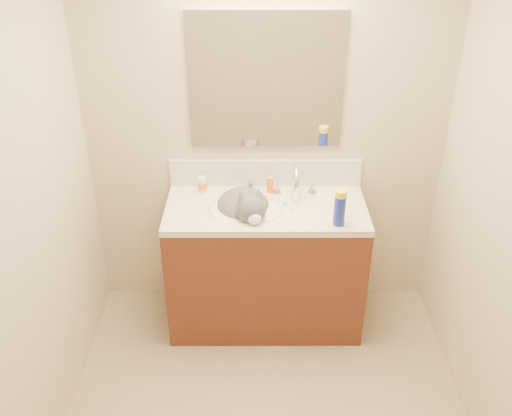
{
  "coord_description": "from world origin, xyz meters",
  "views": [
    {
      "loc": [
        -0.06,
        -1.95,
        2.58
      ],
      "look_at": [
        -0.06,
        0.92,
        0.88
      ],
      "focal_mm": 40.0,
      "sensor_mm": 36.0,
      "label": 1
    }
  ],
  "objects_px": {
    "vanity_cabinet": "(265,268)",
    "amber_bottle": "(270,185)",
    "cat": "(245,209)",
    "spray_can": "(339,211)",
    "pill_bottle": "(203,184)",
    "silver_jar": "(251,186)",
    "basin": "(246,219)",
    "faucet": "(295,183)"
  },
  "relations": [
    {
      "from": "faucet",
      "to": "pill_bottle",
      "type": "distance_m",
      "value": 0.57
    },
    {
      "from": "pill_bottle",
      "to": "silver_jar",
      "type": "xyz_separation_m",
      "value": [
        0.3,
        0.02,
        -0.02
      ]
    },
    {
      "from": "silver_jar",
      "to": "amber_bottle",
      "type": "bearing_deg",
      "value": -15.22
    },
    {
      "from": "spray_can",
      "to": "pill_bottle",
      "type": "bearing_deg",
      "value": 154.1
    },
    {
      "from": "pill_bottle",
      "to": "spray_can",
      "type": "xyz_separation_m",
      "value": [
        0.8,
        -0.39,
        0.04
      ]
    },
    {
      "from": "basin",
      "to": "amber_bottle",
      "type": "xyz_separation_m",
      "value": [
        0.15,
        0.21,
        0.12
      ]
    },
    {
      "from": "cat",
      "to": "pill_bottle",
      "type": "distance_m",
      "value": 0.33
    },
    {
      "from": "vanity_cabinet",
      "to": "silver_jar",
      "type": "xyz_separation_m",
      "value": [
        -0.09,
        0.21,
        0.48
      ]
    },
    {
      "from": "pill_bottle",
      "to": "amber_bottle",
      "type": "relative_size",
      "value": 0.97
    },
    {
      "from": "faucet",
      "to": "cat",
      "type": "height_order",
      "value": "faucet"
    },
    {
      "from": "vanity_cabinet",
      "to": "basin",
      "type": "height_order",
      "value": "basin"
    },
    {
      "from": "cat",
      "to": "pill_bottle",
      "type": "bearing_deg",
      "value": 126.91
    },
    {
      "from": "cat",
      "to": "silver_jar",
      "type": "bearing_deg",
      "value": 63.54
    },
    {
      "from": "faucet",
      "to": "amber_bottle",
      "type": "height_order",
      "value": "faucet"
    },
    {
      "from": "faucet",
      "to": "amber_bottle",
      "type": "relative_size",
      "value": 2.8
    },
    {
      "from": "pill_bottle",
      "to": "cat",
      "type": "bearing_deg",
      "value": -36.07
    },
    {
      "from": "cat",
      "to": "spray_can",
      "type": "relative_size",
      "value": 2.79
    },
    {
      "from": "basin",
      "to": "spray_can",
      "type": "height_order",
      "value": "spray_can"
    },
    {
      "from": "vanity_cabinet",
      "to": "amber_bottle",
      "type": "bearing_deg",
      "value": 81.69
    },
    {
      "from": "cat",
      "to": "silver_jar",
      "type": "xyz_separation_m",
      "value": [
        0.04,
        0.22,
        0.04
      ]
    },
    {
      "from": "silver_jar",
      "to": "spray_can",
      "type": "xyz_separation_m",
      "value": [
        0.5,
        -0.41,
        0.06
      ]
    },
    {
      "from": "cat",
      "to": "silver_jar",
      "type": "height_order",
      "value": "cat"
    },
    {
      "from": "vanity_cabinet",
      "to": "pill_bottle",
      "type": "xyz_separation_m",
      "value": [
        -0.39,
        0.19,
        0.5
      ]
    },
    {
      "from": "cat",
      "to": "silver_jar",
      "type": "distance_m",
      "value": 0.23
    },
    {
      "from": "silver_jar",
      "to": "amber_bottle",
      "type": "xyz_separation_m",
      "value": [
        0.12,
        -0.03,
        0.02
      ]
    },
    {
      "from": "faucet",
      "to": "basin",
      "type": "bearing_deg",
      "value": -150.88
    },
    {
      "from": "cat",
      "to": "basin",
      "type": "bearing_deg",
      "value": -94.32
    },
    {
      "from": "basin",
      "to": "amber_bottle",
      "type": "distance_m",
      "value": 0.28
    },
    {
      "from": "cat",
      "to": "amber_bottle",
      "type": "relative_size",
      "value": 4.95
    },
    {
      "from": "amber_bottle",
      "to": "spray_can",
      "type": "bearing_deg",
      "value": -45.04
    },
    {
      "from": "vanity_cabinet",
      "to": "cat",
      "type": "relative_size",
      "value": 2.42
    },
    {
      "from": "faucet",
      "to": "cat",
      "type": "bearing_deg",
      "value": -155.25
    },
    {
      "from": "spray_can",
      "to": "amber_bottle",
      "type": "bearing_deg",
      "value": 134.96
    },
    {
      "from": "pill_bottle",
      "to": "amber_bottle",
      "type": "height_order",
      "value": "amber_bottle"
    },
    {
      "from": "basin",
      "to": "cat",
      "type": "relative_size",
      "value": 0.91
    },
    {
      "from": "faucet",
      "to": "silver_jar",
      "type": "xyz_separation_m",
      "value": [
        -0.27,
        0.08,
        -0.06
      ]
    },
    {
      "from": "cat",
      "to": "faucet",
      "type": "bearing_deg",
      "value": 7.73
    },
    {
      "from": "basin",
      "to": "pill_bottle",
      "type": "relative_size",
      "value": 4.63
    },
    {
      "from": "amber_bottle",
      "to": "spray_can",
      "type": "xyz_separation_m",
      "value": [
        0.38,
        -0.38,
        0.04
      ]
    },
    {
      "from": "faucet",
      "to": "pill_bottle",
      "type": "xyz_separation_m",
      "value": [
        -0.57,
        0.05,
        -0.04
      ]
    },
    {
      "from": "faucet",
      "to": "spray_can",
      "type": "height_order",
      "value": "faucet"
    },
    {
      "from": "cat",
      "to": "spray_can",
      "type": "xyz_separation_m",
      "value": [
        0.53,
        -0.19,
        0.11
      ]
    }
  ]
}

